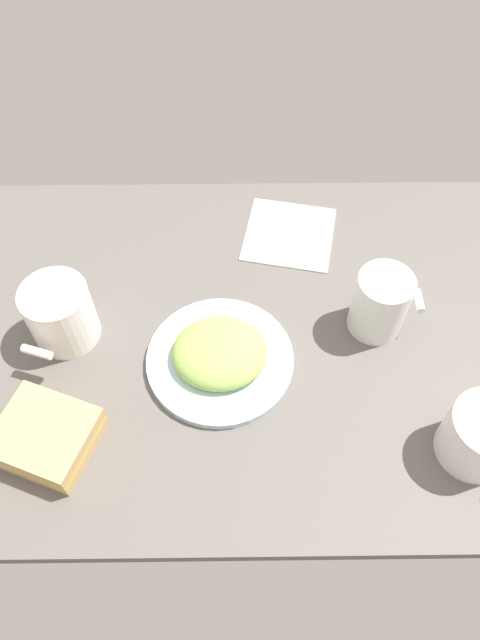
{
  "coord_description": "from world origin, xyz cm",
  "views": [
    {
      "loc": [
        0.52,
        47.93,
        74.54
      ],
      "look_at": [
        0.0,
        0.0,
        5.0
      ],
      "focal_mm": 32.7,
      "sensor_mm": 36.0,
      "label": 1
    }
  ],
  "objects_px": {
    "plate_of_food": "(220,356)",
    "coffee_mug_spare": "(381,303)",
    "coffee_mug_milky": "(60,316)",
    "paper_napkin": "(289,234)",
    "sandwich_main": "(46,436)"
  },
  "relations": [
    {
      "from": "coffee_mug_spare",
      "to": "paper_napkin",
      "type": "distance_m",
      "value": 0.22
    },
    {
      "from": "coffee_mug_spare",
      "to": "sandwich_main",
      "type": "distance_m",
      "value": 0.49
    },
    {
      "from": "plate_of_food",
      "to": "coffee_mug_spare",
      "type": "height_order",
      "value": "coffee_mug_spare"
    },
    {
      "from": "coffee_mug_milky",
      "to": "coffee_mug_spare",
      "type": "distance_m",
      "value": 0.46
    },
    {
      "from": "coffee_mug_spare",
      "to": "sandwich_main",
      "type": "height_order",
      "value": "coffee_mug_spare"
    },
    {
      "from": "coffee_mug_milky",
      "to": "paper_napkin",
      "type": "relative_size",
      "value": 0.85
    },
    {
      "from": "plate_of_food",
      "to": "coffee_mug_spare",
      "type": "xyz_separation_m",
      "value": [
        -0.23,
        -0.06,
        0.04
      ]
    },
    {
      "from": "plate_of_food",
      "to": "sandwich_main",
      "type": "xyz_separation_m",
      "value": [
        0.22,
        0.12,
        0.0
      ]
    },
    {
      "from": "plate_of_food",
      "to": "coffee_mug_milky",
      "type": "bearing_deg",
      "value": -11.93
    },
    {
      "from": "coffee_mug_milky",
      "to": "paper_napkin",
      "type": "distance_m",
      "value": 0.4
    },
    {
      "from": "coffee_mug_milky",
      "to": "sandwich_main",
      "type": "distance_m",
      "value": 0.17
    },
    {
      "from": "sandwich_main",
      "to": "paper_napkin",
      "type": "bearing_deg",
      "value": -132.46
    },
    {
      "from": "coffee_mug_milky",
      "to": "coffee_mug_spare",
      "type": "relative_size",
      "value": 1.17
    },
    {
      "from": "plate_of_food",
      "to": "paper_napkin",
      "type": "xyz_separation_m",
      "value": [
        -0.11,
        -0.25,
        -0.02
      ]
    },
    {
      "from": "coffee_mug_milky",
      "to": "coffee_mug_spare",
      "type": "height_order",
      "value": "coffee_mug_spare"
    }
  ]
}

